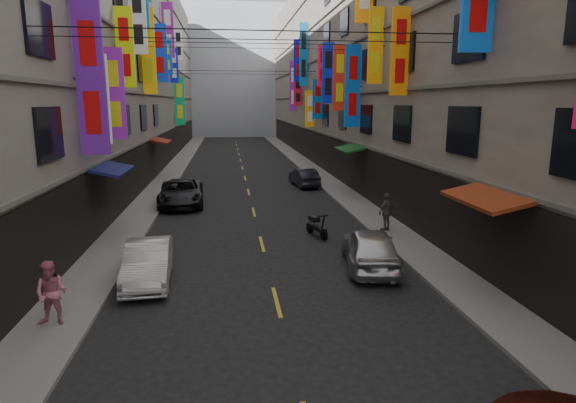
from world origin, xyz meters
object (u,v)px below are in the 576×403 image
object	(u,v)px
car_right_far	(304,177)
pedestrian_rfar	(387,212)
scooter_far_right	(316,227)
car_left_far	(181,193)
car_right_mid	(370,248)
pedestrian_lfar	(51,293)
car_left_mid	(148,262)

from	to	relation	value
car_right_far	pedestrian_rfar	bearing A→B (deg)	91.02
scooter_far_right	car_right_far	xyz separation A→B (m)	(1.51, 12.86, 0.19)
pedestrian_rfar	car_left_far	bearing A→B (deg)	-69.62
car_right_far	car_left_far	bearing A→B (deg)	27.73
car_left_far	pedestrian_rfar	world-z (taller)	pedestrian_rfar
car_left_far	car_right_mid	xyz separation A→B (m)	(7.60, -11.69, 0.00)
pedestrian_lfar	car_right_mid	bearing A→B (deg)	27.75
scooter_far_right	pedestrian_lfar	distance (m)	11.48
pedestrian_lfar	car_left_mid	bearing A→B (deg)	65.70
scooter_far_right	car_left_mid	distance (m)	8.00
car_left_far	pedestrian_lfar	world-z (taller)	pedestrian_lfar
scooter_far_right	car_right_mid	distance (m)	4.44
car_right_mid	pedestrian_lfar	xyz separation A→B (m)	(-9.52, -3.53, 0.23)
car_left_far	car_left_mid	bearing A→B (deg)	-92.81
scooter_far_right	pedestrian_rfar	distance (m)	3.27
car_right_mid	pedestrian_rfar	bearing A→B (deg)	-106.61
car_left_mid	car_right_far	world-z (taller)	car_left_mid
car_right_mid	car_right_far	xyz separation A→B (m)	(0.38, 17.15, -0.10)
scooter_far_right	car_right_mid	size ratio (longest dim) A/B	0.41
pedestrian_lfar	pedestrian_rfar	xyz separation A→B (m)	(11.61, 7.98, 0.00)
car_left_mid	car_right_far	size ratio (longest dim) A/B	1.05
scooter_far_right	car_right_far	distance (m)	12.95
car_left_mid	pedestrian_rfar	size ratio (longest dim) A/B	2.36
car_right_mid	pedestrian_lfar	distance (m)	10.16
scooter_far_right	pedestrian_rfar	world-z (taller)	pedestrian_rfar
car_left_mid	pedestrian_lfar	bearing A→B (deg)	-125.44
scooter_far_right	car_right_far	world-z (taller)	car_right_far
car_left_far	scooter_far_right	bearing A→B (deg)	-51.66
scooter_far_right	car_left_mid	size ratio (longest dim) A/B	0.44
car_left_far	car_right_mid	world-z (taller)	car_right_mid
car_right_far	pedestrian_rfar	distance (m)	12.81
car_left_mid	car_left_far	world-z (taller)	car_left_far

